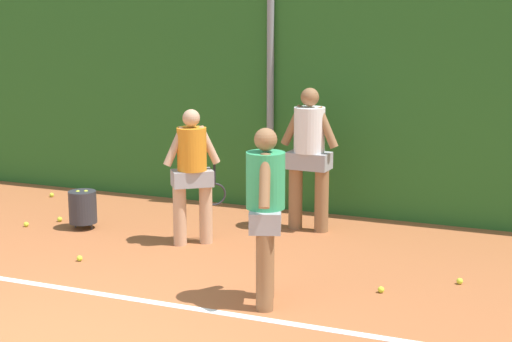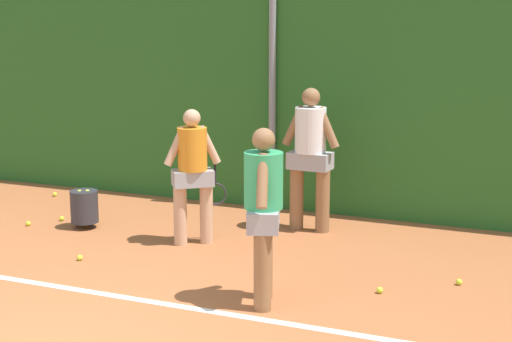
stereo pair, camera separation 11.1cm
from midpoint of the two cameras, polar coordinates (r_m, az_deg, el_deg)
name	(u,v)px [view 2 (the right image)]	position (r m, az deg, el deg)	size (l,w,h in m)	color
ground_plane	(138,293)	(8.08, -8.17, -8.81)	(30.21, 30.21, 0.00)	#A85B33
hedge_fence_backdrop	(277,82)	(11.09, 1.82, 6.47)	(19.64, 0.25, 3.60)	#286023
fence_post_center	(272,78)	(10.92, 1.49, 6.79)	(0.10, 0.10, 3.75)	gray
court_baseline_paint	(130,298)	(7.95, -8.76, -9.14)	(14.35, 0.10, 0.01)	white
player_foreground_near	(263,207)	(7.44, 0.97, -2.62)	(0.45, 0.69, 1.73)	#8C603D
player_midcourt	(193,169)	(9.42, -4.28, 0.12)	(0.61, 0.57, 1.65)	tan
player_backcourt_far	(310,151)	(9.98, 4.29, 1.44)	(0.78, 0.40, 1.85)	#8C603D
ball_hopper	(84,206)	(10.44, -12.10, -2.53)	(0.36, 0.36, 0.51)	#2D2D33
tennis_ball_0	(55,194)	(12.34, -14.20, -1.66)	(0.07, 0.07, 0.07)	#CCDB33
tennis_ball_1	(28,224)	(10.77, -15.98, -3.70)	(0.07, 0.07, 0.07)	#CCDB33
tennis_ball_4	(62,219)	(10.91, -13.68, -3.39)	(0.07, 0.07, 0.07)	#CCDB33
tennis_ball_5	(80,258)	(9.19, -12.37, -6.18)	(0.07, 0.07, 0.07)	#CCDB33
tennis_ball_9	(380,290)	(8.09, 9.39, -8.56)	(0.07, 0.07, 0.07)	#CCDB33
tennis_ball_10	(459,282)	(8.49, 14.94, -7.82)	(0.07, 0.07, 0.07)	#CCDB33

